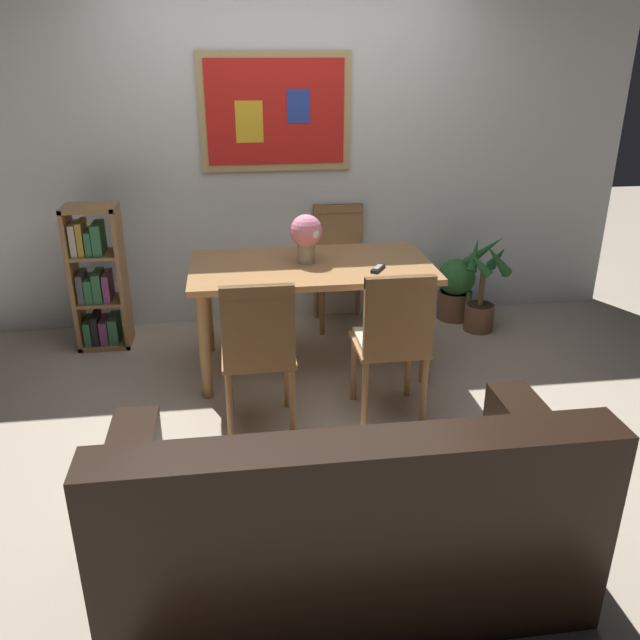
% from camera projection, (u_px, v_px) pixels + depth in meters
% --- Properties ---
extents(ground_plane, '(12.00, 12.00, 0.00)m').
position_uv_depth(ground_plane, '(314.00, 406.00, 3.95)').
color(ground_plane, tan).
extents(wall_back_with_painting, '(5.20, 0.14, 2.60)m').
position_uv_depth(wall_back_with_painting, '(287.00, 150.00, 4.81)').
color(wall_back_with_painting, silver).
rests_on(wall_back_with_painting, ground_plane).
extents(dining_table, '(1.55, 0.84, 0.73)m').
position_uv_depth(dining_table, '(311.00, 278.00, 4.21)').
color(dining_table, '#9E7042').
rests_on(dining_table, ground_plane).
extents(dining_chair_near_left, '(0.40, 0.41, 0.91)m').
position_uv_depth(dining_chair_near_left, '(258.00, 345.00, 3.49)').
color(dining_chair_near_left, '#9E7042').
rests_on(dining_chair_near_left, ground_plane).
extents(dining_chair_far_right, '(0.40, 0.41, 0.91)m').
position_uv_depth(dining_chair_far_right, '(340.00, 256.00, 4.98)').
color(dining_chair_far_right, '#9E7042').
rests_on(dining_chair_far_right, ground_plane).
extents(dining_chair_near_right, '(0.40, 0.41, 0.91)m').
position_uv_depth(dining_chair_near_right, '(393.00, 334.00, 3.62)').
color(dining_chair_near_right, '#9E7042').
rests_on(dining_chair_near_right, ground_plane).
extents(leather_couch, '(1.80, 0.84, 0.84)m').
position_uv_depth(leather_couch, '(344.00, 521.00, 2.53)').
color(leather_couch, black).
rests_on(leather_couch, ground_plane).
extents(bookshelf, '(0.36, 0.28, 1.03)m').
position_uv_depth(bookshelf, '(97.00, 282.00, 4.59)').
color(bookshelf, '#9E7042').
rests_on(bookshelf, ground_plane).
extents(potted_ivy, '(0.29, 0.30, 0.54)m').
position_uv_depth(potted_ivy, '(456.00, 288.00, 5.14)').
color(potted_ivy, brown).
rests_on(potted_ivy, ground_plane).
extents(potted_palm, '(0.39, 0.44, 0.75)m').
position_uv_depth(potted_palm, '(482.00, 290.00, 4.90)').
color(potted_palm, brown).
rests_on(potted_palm, ground_plane).
extents(flower_vase, '(0.21, 0.22, 0.31)m').
position_uv_depth(flower_vase, '(306.00, 234.00, 4.14)').
color(flower_vase, tan).
rests_on(flower_vase, dining_table).
extents(tv_remote, '(0.12, 0.16, 0.02)m').
position_uv_depth(tv_remote, '(378.00, 268.00, 4.06)').
color(tv_remote, black).
rests_on(tv_remote, dining_table).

